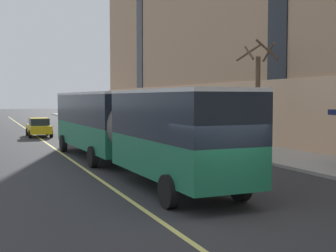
# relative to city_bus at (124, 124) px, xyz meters

# --- Properties ---
(ground_plane) EXTENTS (260.00, 260.00, 0.00)m
(ground_plane) POSITION_rel_city_bus_xyz_m (0.17, -9.14, -2.05)
(ground_plane) COLOR #303033
(city_bus) EXTENTS (3.29, 19.05, 3.52)m
(city_bus) POSITION_rel_city_bus_xyz_m (0.00, 0.00, 0.00)
(city_bus) COLOR #1E704C
(city_bus) RESTS_ON ground
(parked_car_white_2) EXTENTS (1.96, 4.62, 1.56)m
(parked_car_white_2) POSITION_rel_city_bus_xyz_m (5.71, 1.39, -1.27)
(parked_car_white_2) COLOR silver
(parked_car_white_2) RESTS_ON ground
(parked_car_navy_3) EXTENTS (2.00, 4.31, 1.56)m
(parked_car_navy_3) POSITION_rel_city_bus_xyz_m (5.70, 19.79, -1.27)
(parked_car_navy_3) COLOR navy
(parked_car_navy_3) RESTS_ON ground
(parked_car_green_4) EXTENTS (2.00, 4.67, 1.56)m
(parked_car_green_4) POSITION_rel_city_bus_xyz_m (5.67, 9.63, -1.27)
(parked_car_green_4) COLOR #23603D
(parked_car_green_4) RESTS_ON ground
(taxi_cab) EXTENTS (1.91, 4.22, 1.56)m
(taxi_cab) POSITION_rel_city_bus_xyz_m (-1.55, 19.66, -1.27)
(taxi_cab) COLOR yellow
(taxi_cab) RESTS_ON ground
(street_tree_far_uptown) EXTENTS (1.96, 2.02, 6.41)m
(street_tree_far_uptown) POSITION_rel_city_bus_xyz_m (9.22, 3.31, 1.48)
(street_tree_far_uptown) COLOR brown
(street_tree_far_uptown) RESTS_ON sidewalk
(fire_hydrant) EXTENTS (0.42, 0.24, 0.72)m
(fire_hydrant) POSITION_rel_city_bus_xyz_m (7.34, 1.20, -1.55)
(fire_hydrant) COLOR red
(fire_hydrant) RESTS_ON sidewalk
(lane_centerline) EXTENTS (0.16, 140.00, 0.01)m
(lane_centerline) POSITION_rel_city_bus_xyz_m (-1.70, -6.14, -2.04)
(lane_centerline) COLOR #E0D66B
(lane_centerline) RESTS_ON ground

